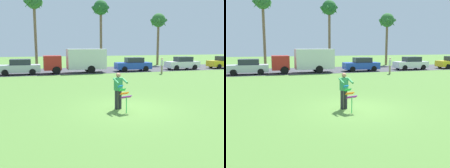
{
  "view_description": "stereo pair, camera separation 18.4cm",
  "coord_description": "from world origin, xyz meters",
  "views": [
    {
      "loc": [
        -4.15,
        -10.79,
        2.99
      ],
      "look_at": [
        -0.5,
        1.09,
        1.05
      ],
      "focal_mm": 39.58,
      "sensor_mm": 36.0,
      "label": 1
    },
    {
      "loc": [
        -3.98,
        -10.84,
        2.99
      ],
      "look_at": [
        -0.5,
        1.09,
        1.05
      ],
      "focal_mm": 39.58,
      "sensor_mm": 36.0,
      "label": 2
    }
  ],
  "objects": [
    {
      "name": "ground_plane",
      "position": [
        0.0,
        0.0,
        0.0
      ],
      "size": [
        120.0,
        120.0,
        0.0
      ],
      "primitive_type": "plane",
      "color": "#568438"
    },
    {
      "name": "road_strip",
      "position": [
        0.0,
        18.74,
        0.01
      ],
      "size": [
        120.0,
        8.0,
        0.01
      ],
      "primitive_type": "cube",
      "color": "#424247",
      "rests_on": "ground"
    },
    {
      "name": "person_kite_flyer",
      "position": [
        -0.5,
        0.07,
        0.95
      ],
      "size": [
        0.58,
        0.68,
        1.73
      ],
      "color": "#26262B",
      "rests_on": "ground"
    },
    {
      "name": "kite_held",
      "position": [
        -0.43,
        -0.58,
        0.82
      ],
      "size": [
        0.53,
        0.7,
        1.2
      ],
      "color": "blue",
      "rests_on": "ground"
    },
    {
      "name": "parked_car_silver",
      "position": [
        -5.81,
        16.34,
        0.77
      ],
      "size": [
        4.21,
        1.85,
        1.6
      ],
      "color": "silver",
      "rests_on": "ground"
    },
    {
      "name": "parked_truck_red_cab",
      "position": [
        0.36,
        16.34,
        1.41
      ],
      "size": [
        6.72,
        2.16,
        2.62
      ],
      "color": "#B2231E",
      "rests_on": "ground"
    },
    {
      "name": "parked_car_blue",
      "position": [
        6.82,
        16.34,
        0.77
      ],
      "size": [
        4.26,
        1.94,
        1.6
      ],
      "color": "#2347B7",
      "rests_on": "ground"
    },
    {
      "name": "parked_car_white",
      "position": [
        13.47,
        16.34,
        0.77
      ],
      "size": [
        4.22,
        1.87,
        1.6
      ],
      "color": "white",
      "rests_on": "ground"
    },
    {
      "name": "parked_car_yellow",
      "position": [
        19.8,
        16.34,
        0.77
      ],
      "size": [
        4.25,
        1.93,
        1.6
      ],
      "color": "yellow",
      "rests_on": "ground"
    },
    {
      "name": "palm_tree_right_near",
      "position": [
        -4.08,
        24.47,
        8.33
      ],
      "size": [
        2.58,
        2.71,
        9.86
      ],
      "color": "brown",
      "rests_on": "ground"
    },
    {
      "name": "palm_tree_centre_far",
      "position": [
        5.09,
        24.74,
        7.95
      ],
      "size": [
        2.58,
        2.71,
        9.44
      ],
      "color": "brown",
      "rests_on": "ground"
    },
    {
      "name": "palm_tree_far_left",
      "position": [
        14.15,
        24.36,
        6.53
      ],
      "size": [
        2.58,
        2.71,
        7.9
      ],
      "color": "brown",
      "rests_on": "ground"
    },
    {
      "name": "person_walker_near",
      "position": [
        8.64,
        12.72,
        0.93
      ],
      "size": [
        0.33,
        0.54,
        1.73
      ],
      "color": "gray",
      "rests_on": "ground"
    }
  ]
}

